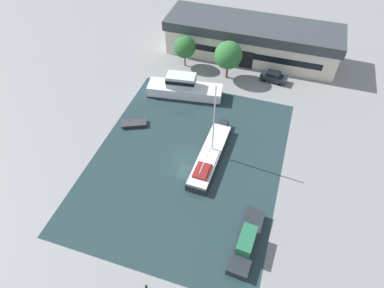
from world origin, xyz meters
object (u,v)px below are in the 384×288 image
motor_cruiser (184,88)px  cabin_boat (247,241)px  warehouse_building (252,39)px  quay_tree_near_building (228,55)px  small_dinghy (134,124)px  quay_tree_by_water (185,47)px  parked_car (274,77)px  sailboat_moored (210,155)px

motor_cruiser → cabin_boat: bearing=-154.6°
warehouse_building → quay_tree_near_building: (-2.42, -8.07, 1.13)m
small_dinghy → quay_tree_near_building: bearing=123.1°
quay_tree_near_building → cabin_boat: 30.91m
quay_tree_by_water → motor_cruiser: bearing=-72.3°
parked_car → cabin_boat: size_ratio=0.55×
cabin_boat → parked_car: bearing=96.9°
warehouse_building → small_dinghy: size_ratio=7.75×
warehouse_building → motor_cruiser: 16.88m
warehouse_building → quay_tree_near_building: 8.50m
small_dinghy → cabin_boat: 23.79m
parked_car → sailboat_moored: size_ratio=0.35×
parked_car → small_dinghy: 24.62m
quay_tree_by_water → sailboat_moored: (10.20, -19.53, -3.01)m
quay_tree_near_building → cabin_boat: quay_tree_near_building is taller
small_dinghy → cabin_boat: size_ratio=0.47×
quay_tree_near_building → small_dinghy: size_ratio=1.66×
motor_cruiser → quay_tree_near_building: bearing=-45.9°
warehouse_building → quay_tree_near_building: size_ratio=4.66×
motor_cruiser → small_dinghy: (-4.73, -8.82, -1.10)m
sailboat_moored → parked_car: bearing=76.5°
warehouse_building → parked_car: bearing=-51.9°
warehouse_building → sailboat_moored: 26.61m
quay_tree_by_water → warehouse_building: bearing=34.2°
warehouse_building → parked_car: (5.31, -6.69, -2.32)m
motor_cruiser → cabin_boat: 26.83m
small_dinghy → cabin_boat: (19.55, -13.55, 0.54)m
quay_tree_by_water → parked_car: size_ratio=1.21×
quay_tree_near_building → motor_cruiser: size_ratio=0.54×
sailboat_moored → cabin_boat: 12.94m
small_dinghy → motor_cruiser: bearing=127.5°
sailboat_moored → cabin_boat: sailboat_moored is taller
warehouse_building → motor_cruiser: bearing=-117.7°
parked_car → cabin_boat: 30.64m
warehouse_building → cabin_boat: (7.10, -37.27, -2.34)m
warehouse_building → quay_tree_by_water: size_ratio=5.55×
quay_tree_by_water → cabin_boat: (17.35, -30.31, -2.83)m
warehouse_building → cabin_boat: warehouse_building is taller
quay_tree_by_water → motor_cruiser: (2.53, -7.95, -2.27)m
sailboat_moored → motor_cruiser: bearing=125.2°
parked_car → motor_cruiser: 15.42m
quay_tree_by_water → parked_car: (15.56, 0.28, -2.81)m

